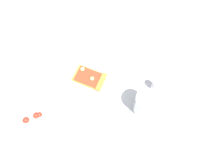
# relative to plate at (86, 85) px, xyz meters

# --- Properties ---
(ground_plane) EXTENTS (2.40, 2.40, 0.00)m
(ground_plane) POSITION_rel_plate_xyz_m (-0.03, 0.01, -0.01)
(ground_plane) COLOR #B2B7BC
(ground_plane) RESTS_ON ground
(plate) EXTENTS (0.26, 0.26, 0.01)m
(plate) POSITION_rel_plate_xyz_m (0.00, 0.00, 0.00)
(plate) COLOR white
(plate) RESTS_ON ground_plane
(pizza_slice_main) EXTENTS (0.15, 0.12, 0.02)m
(pizza_slice_main) POSITION_rel_plate_xyz_m (-0.00, 0.03, 0.01)
(pizza_slice_main) COLOR gold
(pizza_slice_main) RESTS_ON plate
(salad_bowl) EXTENTS (0.11, 0.11, 0.09)m
(salad_bowl) POSITION_rel_plate_xyz_m (-0.01, -0.22, 0.03)
(salad_bowl) COLOR white
(salad_bowl) RESTS_ON ground_plane
(soda_glass) EXTENTS (0.08, 0.08, 0.13)m
(soda_glass) POSITION_rel_plate_xyz_m (0.23, 0.09, 0.05)
(soda_glass) COLOR silver
(soda_glass) RESTS_ON ground_plane
(paper_napkin) EXTENTS (0.10, 0.13, 0.00)m
(paper_napkin) POSITION_rel_plate_xyz_m (-0.03, 0.30, -0.01)
(paper_napkin) COLOR white
(paper_napkin) RESTS_ON ground_plane
(pepper_shaker) EXTENTS (0.03, 0.03, 0.08)m
(pepper_shaker) POSITION_rel_plate_xyz_m (0.20, 0.19, 0.03)
(pepper_shaker) COLOR silver
(pepper_shaker) RESTS_ON ground_plane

